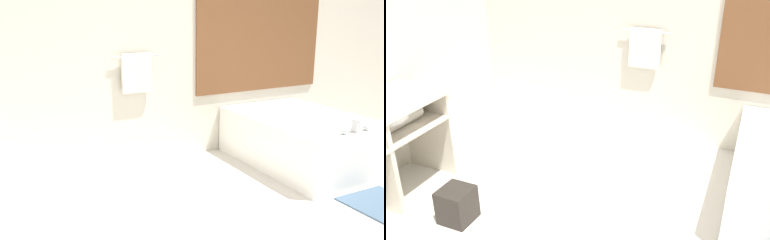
# 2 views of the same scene
# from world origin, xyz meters

# --- Properties ---
(wall_back_with_blinds) EXTENTS (7.40, 0.13, 2.70)m
(wall_back_with_blinds) POSITION_xyz_m (0.04, 2.23, 1.34)
(wall_back_with_blinds) COLOR silver
(wall_back_with_blinds) RESTS_ON ground_plane
(waste_bin) EXTENTS (0.24, 0.24, 0.28)m
(waste_bin) POSITION_xyz_m (-1.20, 0.18, 0.14)
(waste_bin) COLOR #2D2823
(waste_bin) RESTS_ON ground_plane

